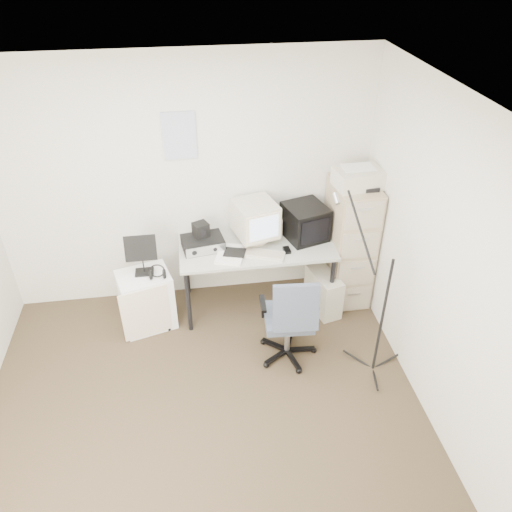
{
  "coord_description": "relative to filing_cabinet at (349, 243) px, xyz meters",
  "views": [
    {
      "loc": [
        0.02,
        -2.56,
        3.39
      ],
      "look_at": [
        0.55,
        0.95,
        0.95
      ],
      "focal_mm": 35.0,
      "sensor_mm": 36.0,
      "label": 1
    }
  ],
  "objects": [
    {
      "name": "side_cart",
      "position": [
        -2.05,
        -0.18,
        -0.35
      ],
      "size": [
        0.56,
        0.5,
        0.6
      ],
      "primitive_type": "cube",
      "rotation": [
        0.0,
        0.0,
        0.27
      ],
      "color": "white",
      "rests_on": "floor"
    },
    {
      "name": "radio_speaker",
      "position": [
        -1.48,
        0.05,
        0.26
      ],
      "size": [
        0.17,
        0.17,
        0.13
      ],
      "primitive_type": "cube",
      "rotation": [
        0.0,
        0.0,
        0.42
      ],
      "color": "black",
      "rests_on": "radio_receiver"
    },
    {
      "name": "radio_receiver",
      "position": [
        -1.47,
        0.0,
        0.14
      ],
      "size": [
        0.43,
        0.33,
        0.11
      ],
      "primitive_type": "cube",
      "rotation": [
        0.0,
        0.0,
        0.15
      ],
      "color": "black",
      "rests_on": "desk"
    },
    {
      "name": "ceiling",
      "position": [
        -1.58,
        -1.48,
        1.85
      ],
      "size": [
        3.6,
        3.6,
        0.01
      ],
      "primitive_type": "cube",
      "color": "white",
      "rests_on": "ground"
    },
    {
      "name": "floor",
      "position": [
        -1.58,
        -1.48,
        -0.66
      ],
      "size": [
        3.6,
        3.6,
        0.01
      ],
      "primitive_type": "cube",
      "color": "#43341F",
      "rests_on": "ground"
    },
    {
      "name": "wall_right",
      "position": [
        0.22,
        -1.48,
        0.6
      ],
      "size": [
        0.02,
        3.6,
        2.5
      ],
      "primitive_type": "cube",
      "color": "silver",
      "rests_on": "ground"
    },
    {
      "name": "office_chair",
      "position": [
        -0.78,
        -0.8,
        -0.18
      ],
      "size": [
        0.58,
        0.58,
        0.94
      ],
      "primitive_type": "cube",
      "rotation": [
        0.0,
        0.0,
        -0.07
      ],
      "color": "#373C48",
      "rests_on": "floor"
    },
    {
      "name": "papers",
      "position": [
        -1.22,
        -0.16,
        0.09
      ],
      "size": [
        0.33,
        0.39,
        0.02
      ],
      "primitive_type": "cube",
      "rotation": [
        0.0,
        0.0,
        -0.3
      ],
      "color": "white",
      "rests_on": "desk"
    },
    {
      "name": "keyboard",
      "position": [
        -0.93,
        -0.21,
        0.09
      ],
      "size": [
        0.46,
        0.3,
        0.02
      ],
      "primitive_type": "cube",
      "rotation": [
        0.0,
        0.0,
        -0.37
      ],
      "color": "beige",
      "rests_on": "desk"
    },
    {
      "name": "headphones",
      "position": [
        -1.91,
        -0.24,
        -0.0
      ],
      "size": [
        0.18,
        0.18,
        0.03
      ],
      "primitive_type": "torus",
      "rotation": [
        0.0,
        0.0,
        -0.11
      ],
      "color": "black",
      "rests_on": "side_cart"
    },
    {
      "name": "printer",
      "position": [
        0.0,
        -0.04,
        0.73
      ],
      "size": [
        0.47,
        0.35,
        0.17
      ],
      "primitive_type": "cube",
      "rotation": [
        0.0,
        0.0,
        0.13
      ],
      "color": "beige",
      "rests_on": "filing_cabinet"
    },
    {
      "name": "pc_tower",
      "position": [
        -0.29,
        -0.21,
        -0.43
      ],
      "size": [
        0.31,
        0.5,
        0.43
      ],
      "primitive_type": "cube",
      "rotation": [
        0.0,
        0.0,
        0.24
      ],
      "color": "beige",
      "rests_on": "floor"
    },
    {
      "name": "wall_back",
      "position": [
        -1.58,
        0.32,
        0.6
      ],
      "size": [
        3.6,
        0.02,
        2.5
      ],
      "primitive_type": "cube",
      "color": "silver",
      "rests_on": "ground"
    },
    {
      "name": "filing_cabinet",
      "position": [
        0.0,
        0.0,
        0.0
      ],
      "size": [
        0.4,
        0.6,
        1.3
      ],
      "primitive_type": "cube",
      "color": "tan",
      "rests_on": "floor"
    },
    {
      "name": "music_stand",
      "position": [
        -2.04,
        -0.14,
        0.16
      ],
      "size": [
        0.32,
        0.24,
        0.42
      ],
      "primitive_type": "cube",
      "rotation": [
        0.0,
        0.0,
        0.32
      ],
      "color": "black",
      "rests_on": "side_cart"
    },
    {
      "name": "mic_stand",
      "position": [
        -0.04,
        -1.09,
        0.13
      ],
      "size": [
        0.03,
        0.03,
        1.57
      ],
      "primitive_type": "cylinder",
      "rotation": [
        0.0,
        0.0,
        1.64
      ],
      "color": "black",
      "rests_on": "floor"
    },
    {
      "name": "wall_calendar",
      "position": [
        -1.6,
        0.31,
        1.1
      ],
      "size": [
        0.3,
        0.02,
        0.44
      ],
      "primitive_type": "cube",
      "color": "white",
      "rests_on": "wall_back"
    },
    {
      "name": "mouse",
      "position": [
        -0.68,
        -0.18,
        0.1
      ],
      "size": [
        0.07,
        0.1,
        0.03
      ],
      "primitive_type": "cube",
      "rotation": [
        0.0,
        0.0,
        0.06
      ],
      "color": "black",
      "rests_on": "desk"
    },
    {
      "name": "desk_speaker",
      "position": [
        -0.71,
        0.12,
        0.16
      ],
      "size": [
        0.11,
        0.11,
        0.17
      ],
      "primitive_type": "cube",
      "rotation": [
        0.0,
        0.0,
        -0.27
      ],
      "color": "beige",
      "rests_on": "desk"
    },
    {
      "name": "desk",
      "position": [
        -0.95,
        -0.03,
        -0.29
      ],
      "size": [
        1.5,
        0.7,
        0.73
      ],
      "primitive_type": "cube",
      "color": "#ACADA0",
      "rests_on": "floor"
    },
    {
      "name": "crt_monitor",
      "position": [
        -0.95,
        0.06,
        0.29
      ],
      "size": [
        0.46,
        0.47,
        0.41
      ],
      "primitive_type": "cube",
      "rotation": [
        0.0,
        0.0,
        0.26
      ],
      "color": "beige",
      "rests_on": "desk"
    },
    {
      "name": "crt_tv",
      "position": [
        -0.45,
        0.06,
        0.25
      ],
      "size": [
        0.47,
        0.48,
        0.34
      ],
      "primitive_type": "cube",
      "rotation": [
        0.0,
        0.0,
        0.28
      ],
      "color": "black",
      "rests_on": "desk"
    }
  ]
}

